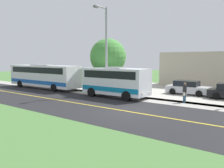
{
  "coord_description": "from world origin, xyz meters",
  "views": [
    {
      "loc": [
        13.29,
        8.76,
        3.68
      ],
      "look_at": [
        -3.5,
        -3.86,
        1.4
      ],
      "focal_mm": 36.38,
      "sensor_mm": 36.0,
      "label": 1
    }
  ],
  "objects_px": {
    "parked_car_near": "(188,88)",
    "tree_curbside": "(108,57)",
    "shuttle_bus_front": "(115,81)",
    "transit_bus_rear": "(43,75)",
    "pedestrian_with_bags": "(185,92)",
    "street_light_pole": "(106,48)"
  },
  "relations": [
    {
      "from": "shuttle_bus_front",
      "to": "pedestrian_with_bags",
      "type": "height_order",
      "value": "shuttle_bus_front"
    },
    {
      "from": "pedestrian_with_bags",
      "to": "shuttle_bus_front",
      "type": "bearing_deg",
      "value": -78.9
    },
    {
      "from": "street_light_pole",
      "to": "tree_curbside",
      "type": "xyz_separation_m",
      "value": [
        -2.51,
        -1.66,
        -0.88
      ]
    },
    {
      "from": "tree_curbside",
      "to": "shuttle_bus_front",
      "type": "bearing_deg",
      "value": 47.58
    },
    {
      "from": "shuttle_bus_front",
      "to": "street_light_pole",
      "type": "bearing_deg",
      "value": -104.31
    },
    {
      "from": "shuttle_bus_front",
      "to": "pedestrian_with_bags",
      "type": "xyz_separation_m",
      "value": [
        -1.26,
        6.41,
        -0.69
      ]
    },
    {
      "from": "shuttle_bus_front",
      "to": "street_light_pole",
      "type": "xyz_separation_m",
      "value": [
        -0.38,
        -1.51,
        3.24
      ]
    },
    {
      "from": "transit_bus_rear",
      "to": "tree_curbside",
      "type": "xyz_separation_m",
      "value": [
        -2.92,
        8.18,
        2.3
      ]
    },
    {
      "from": "transit_bus_rear",
      "to": "parked_car_near",
      "type": "relative_size",
      "value": 2.59
    },
    {
      "from": "shuttle_bus_front",
      "to": "transit_bus_rear",
      "type": "bearing_deg",
      "value": -89.89
    },
    {
      "from": "pedestrian_with_bags",
      "to": "parked_car_near",
      "type": "bearing_deg",
      "value": -164.61
    },
    {
      "from": "transit_bus_rear",
      "to": "parked_car_near",
      "type": "distance_m",
      "value": 17.55
    },
    {
      "from": "shuttle_bus_front",
      "to": "tree_curbside",
      "type": "relative_size",
      "value": 1.12
    },
    {
      "from": "tree_curbside",
      "to": "parked_car_near",
      "type": "bearing_deg",
      "value": 110.6
    },
    {
      "from": "transit_bus_rear",
      "to": "tree_curbside",
      "type": "height_order",
      "value": "tree_curbside"
    },
    {
      "from": "shuttle_bus_front",
      "to": "transit_bus_rear",
      "type": "xyz_separation_m",
      "value": [
        0.02,
        -11.35,
        0.06
      ]
    },
    {
      "from": "transit_bus_rear",
      "to": "parked_car_near",
      "type": "height_order",
      "value": "transit_bus_rear"
    },
    {
      "from": "pedestrian_with_bags",
      "to": "street_light_pole",
      "type": "distance_m",
      "value": 8.88
    },
    {
      "from": "shuttle_bus_front",
      "to": "pedestrian_with_bags",
      "type": "relative_size",
      "value": 3.95
    },
    {
      "from": "shuttle_bus_front",
      "to": "parked_car_near",
      "type": "xyz_separation_m",
      "value": [
        -6.01,
        5.1,
        -0.93
      ]
    },
    {
      "from": "parked_car_near",
      "to": "tree_curbside",
      "type": "relative_size",
      "value": 0.73
    },
    {
      "from": "parked_car_near",
      "to": "tree_curbside",
      "type": "bearing_deg",
      "value": -69.4
    }
  ]
}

